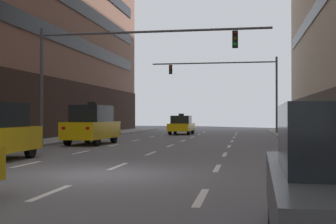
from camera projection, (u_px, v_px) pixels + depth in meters
ground_plane at (98, 174)px, 12.28m from camera, size 120.00×120.00×0.00m
lane_stripe_l1_s4 at (26, 164)px, 14.80m from camera, size 0.16×2.00×0.01m
lane_stripe_l1_s5 at (81, 152)px, 19.72m from camera, size 0.16×2.00×0.01m
lane_stripe_l1_s6 at (114, 145)px, 24.65m from camera, size 0.16×2.00×0.01m
lane_stripe_l1_s7 at (136, 140)px, 29.57m from camera, size 0.16×2.00×0.01m
lane_stripe_l1_s8 at (152, 137)px, 34.50m from camera, size 0.16×2.00×0.01m
lane_stripe_l1_s9 at (163, 134)px, 39.42m from camera, size 0.16×2.00×0.01m
lane_stripe_l1_s10 at (173, 132)px, 44.35m from camera, size 0.16×2.00×0.01m
lane_stripe_l2_s3 at (51, 193)px, 9.33m from camera, size 0.16×2.00×0.01m
lane_stripe_l2_s4 at (118, 166)px, 14.26m from camera, size 0.16×2.00×0.01m
lane_stripe_l2_s5 at (151, 153)px, 19.18m from camera, size 0.16×2.00×0.01m
lane_stripe_l2_s6 at (170, 146)px, 24.11m from camera, size 0.16×2.00×0.01m
lane_stripe_l2_s7 at (183, 141)px, 29.03m from camera, size 0.16×2.00×0.01m
lane_stripe_l2_s8 at (192, 137)px, 33.96m from camera, size 0.16×2.00×0.01m
lane_stripe_l2_s9 at (199, 134)px, 38.88m from camera, size 0.16×2.00×0.01m
lane_stripe_l2_s10 at (204, 132)px, 43.81m from camera, size 0.16×2.00×0.01m
lane_stripe_l3_s3 at (201, 197)px, 8.79m from camera, size 0.16×2.00×0.01m
lane_stripe_l3_s4 at (217, 168)px, 13.71m from camera, size 0.16×2.00×0.01m
lane_stripe_l3_s5 at (225, 154)px, 18.64m from camera, size 0.16×2.00×0.01m
lane_stripe_l3_s6 at (229, 146)px, 23.56m from camera, size 0.16×2.00×0.01m
lane_stripe_l3_s7 at (232, 141)px, 28.49m from camera, size 0.16×2.00×0.01m
lane_stripe_l3_s8 at (234, 137)px, 33.42m from camera, size 0.16×2.00×0.01m
lane_stripe_l3_s9 at (236, 135)px, 38.34m from camera, size 0.16×2.00×0.01m
lane_stripe_l3_s10 at (237, 133)px, 43.27m from camera, size 0.16×2.00×0.01m
taxi_driving_1 at (182, 125)px, 39.05m from camera, size 1.88×4.39×1.82m
taxi_driving_2 at (92, 125)px, 25.36m from camera, size 2.08×4.63×2.40m
traffic_signal_0 at (114, 58)px, 23.12m from camera, size 12.11×0.35×6.16m
traffic_signal_1 at (236, 79)px, 39.99m from camera, size 11.25×0.35×6.70m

